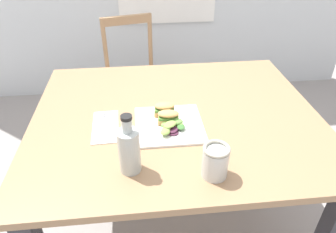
# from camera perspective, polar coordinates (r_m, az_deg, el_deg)

# --- Properties ---
(dining_table) EXTENTS (1.25, 1.03, 0.74)m
(dining_table) POSITION_cam_1_polar(r_m,az_deg,el_deg) (1.42, 1.47, -3.27)
(dining_table) COLOR #997551
(dining_table) RESTS_ON ground
(chair_wooden_far) EXTENTS (0.48, 0.48, 0.87)m
(chair_wooden_far) POSITION_cam_1_polar(r_m,az_deg,el_deg) (2.31, -6.22, 7.06)
(chair_wooden_far) COLOR tan
(chair_wooden_far) RESTS_ON ground
(plate_lunch) EXTENTS (0.28, 0.28, 0.01)m
(plate_lunch) POSITION_cam_1_polar(r_m,az_deg,el_deg) (1.28, 0.19, -1.56)
(plate_lunch) COLOR white
(plate_lunch) RESTS_ON dining_table
(sandwich_half_front) EXTENTS (0.09, 0.07, 0.06)m
(sandwich_half_front) POSITION_cam_1_polar(r_m,az_deg,el_deg) (1.27, 0.07, -0.03)
(sandwich_half_front) COLOR tan
(sandwich_half_front) RESTS_ON plate_lunch
(sandwich_half_back) EXTENTS (0.09, 0.07, 0.06)m
(sandwich_half_back) POSITION_cam_1_polar(r_m,az_deg,el_deg) (1.32, -0.68, 1.45)
(sandwich_half_back) COLOR tan
(sandwich_half_back) RESTS_ON plate_lunch
(salad_mixed_greens) EXTENTS (0.11, 0.11, 0.03)m
(salad_mixed_greens) POSITION_cam_1_polar(r_m,az_deg,el_deg) (1.23, 0.66, -1.89)
(salad_mixed_greens) COLOR #4C2338
(salad_mixed_greens) RESTS_ON plate_lunch
(napkin_folded) EXTENTS (0.11, 0.23, 0.00)m
(napkin_folded) POSITION_cam_1_polar(r_m,az_deg,el_deg) (1.30, -11.50, -1.83)
(napkin_folded) COLOR silver
(napkin_folded) RESTS_ON dining_table
(fork_on_napkin) EXTENTS (0.03, 0.19, 0.00)m
(fork_on_napkin) POSITION_cam_1_polar(r_m,az_deg,el_deg) (1.31, -11.49, -1.26)
(fork_on_napkin) COLOR silver
(fork_on_napkin) RESTS_ON napkin_folded
(bottle_cold_brew) EXTENTS (0.07, 0.07, 0.22)m
(bottle_cold_brew) POSITION_cam_1_polar(r_m,az_deg,el_deg) (1.04, -7.16, -6.55)
(bottle_cold_brew) COLOR black
(bottle_cold_brew) RESTS_ON dining_table
(mason_jar_iced_tea) EXTENTS (0.09, 0.09, 0.12)m
(mason_jar_iced_tea) POSITION_cam_1_polar(r_m,az_deg,el_deg) (1.04, 8.73, -8.44)
(mason_jar_iced_tea) COLOR #995623
(mason_jar_iced_tea) RESTS_ON dining_table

